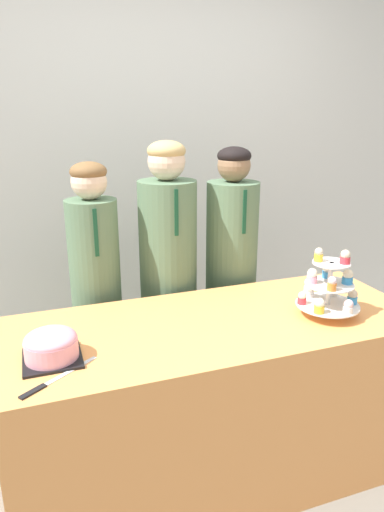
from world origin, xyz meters
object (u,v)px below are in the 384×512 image
at_px(student_2, 231,286).
at_px(student_1, 169,291).
at_px(round_cake, 51,345).
at_px(cake_knife, 47,384).
at_px(cupcake_stand, 329,287).
at_px(student_0, 97,306).

bearing_deg(student_2, student_1, 180.00).
relative_size(round_cake, cake_knife, 0.77).
xyz_separation_m(cupcake_stand, student_1, (-0.52, 0.63, -0.19)).
relative_size(cupcake_stand, student_2, 0.21).
relative_size(student_1, student_2, 1.03).
xyz_separation_m(student_0, student_2, (0.73, 0.00, 0.01)).
relative_size(student_0, student_2, 0.97).
bearing_deg(student_2, student_0, -180.00).
xyz_separation_m(cake_knife, student_1, (0.64, 0.78, -0.06)).
relative_size(round_cake, student_1, 0.14).
bearing_deg(student_0, round_cake, -111.33).
distance_m(student_0, student_1, 0.37).
height_order(cupcake_stand, student_2, student_2).
height_order(cake_knife, student_2, student_2).
relative_size(cupcake_stand, student_1, 0.20).
xyz_separation_m(cupcake_stand, student_2, (-0.16, 0.63, -0.21)).
xyz_separation_m(student_1, student_2, (0.36, -0.00, -0.02)).
bearing_deg(cupcake_stand, student_0, 144.69).
bearing_deg(student_0, cupcake_stand, -35.31).
distance_m(cake_knife, cupcake_stand, 1.18).
distance_m(student_1, student_2, 0.36).
relative_size(round_cake, cupcake_stand, 0.68).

